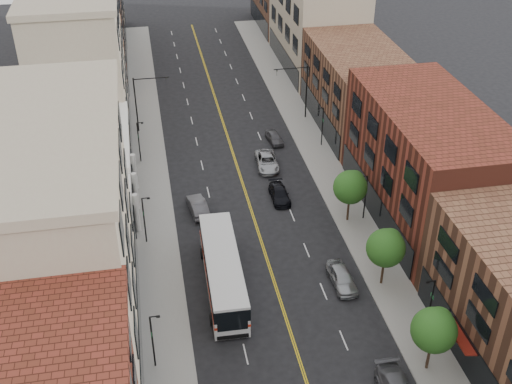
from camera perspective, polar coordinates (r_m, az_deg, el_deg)
sidewalk_left at (r=72.53m, az=-9.26°, el=0.82°), size 4.00×110.00×0.15m
sidewalk_right at (r=75.16m, az=6.10°, el=2.30°), size 4.00×110.00×0.15m
bldg_l_tanoffice at (r=49.78m, az=-17.00°, el=-4.33°), size 10.00×22.00×18.00m
bldg_l_white at (r=67.49m, az=-15.31°, el=1.31°), size 10.00×14.00×8.00m
bldg_l_far_a at (r=80.65m, az=-15.31°, el=10.53°), size 10.00×20.00×18.00m
bldg_l_far_b at (r=99.96m, az=-14.70°, el=13.92°), size 10.00×20.00×15.00m
bldg_r_mid at (r=65.73m, az=14.90°, el=2.51°), size 10.00×22.00×12.00m
bldg_r_far_a at (r=83.48m, az=9.09°, el=9.06°), size 10.00×20.00×10.00m
bldg_r_far_b at (r=101.53m, az=5.36°, el=14.80°), size 10.00×22.00×14.00m
tree_r_1 at (r=49.58m, az=15.61°, el=-11.61°), size 3.40×3.40×5.59m
tree_r_2 at (r=56.39m, az=11.53°, el=-4.78°), size 3.40×3.40×5.59m
tree_r_3 at (r=64.04m, az=8.43°, el=0.53°), size 3.40×3.40×5.59m
lamp_l_1 at (r=49.33m, az=-9.15°, el=-12.75°), size 0.81×0.55×5.05m
lamp_l_2 at (r=61.72m, az=-9.89°, el=-2.26°), size 0.81×0.55×5.05m
lamp_l_3 at (r=75.49m, az=-10.36°, el=4.58°), size 0.81×0.55×5.05m
lamp_r_1 at (r=53.47m, az=15.26°, el=-9.39°), size 0.81×0.55×5.05m
lamp_r_2 at (r=65.08m, az=9.68°, el=-0.24°), size 0.81×0.55×5.05m
lamp_r_3 at (r=78.26m, az=5.90°, el=6.01°), size 0.81×0.55×5.05m
signal_mast_left at (r=81.98m, az=-10.17°, el=8.23°), size 4.49×0.18×7.20m
signal_mast_right at (r=84.37m, az=4.04°, el=9.39°), size 4.49×0.18×7.20m
city_bus at (r=56.27m, az=-2.97°, el=-6.90°), size 3.48×13.42×3.43m
car_parked_far at (r=57.74m, az=7.63°, el=-7.55°), size 2.06×4.73×1.59m
car_lane_behind at (r=66.70m, az=-5.19°, el=-1.25°), size 2.16×4.76×1.51m
car_lane_a at (r=68.60m, az=2.10°, el=-0.18°), size 1.83×4.50×1.31m
car_lane_b at (r=74.40m, az=0.98°, el=2.74°), size 2.72×5.40×1.46m
car_lane_c at (r=79.80m, az=1.64°, el=4.85°), size 1.97×3.93×1.29m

